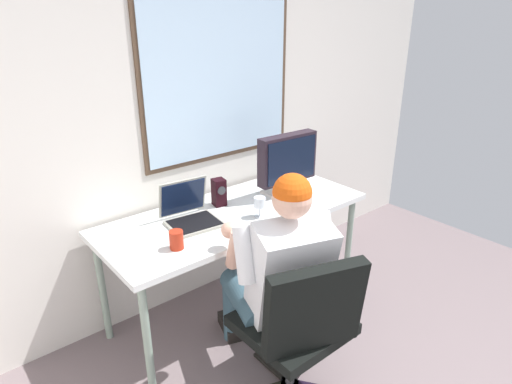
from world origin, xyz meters
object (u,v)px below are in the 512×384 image
(person_seated, at_px, (279,272))
(laptop, at_px, (189,211))
(desk_speaker, at_px, (219,192))
(office_chair, at_px, (301,322))
(coffee_mug, at_px, (176,240))
(wine_glass, at_px, (260,203))
(desk, at_px, (236,219))
(crt_monitor, at_px, (287,161))

(person_seated, xyz_separation_m, laptop, (-0.15, 0.63, 0.17))
(laptop, bearing_deg, desk_speaker, 15.66)
(person_seated, bearing_deg, office_chair, -106.56)
(desk_speaker, relative_size, coffee_mug, 1.74)
(wine_glass, xyz_separation_m, coffee_mug, (-0.59, -0.02, -0.04))
(coffee_mug, bearing_deg, desk_speaker, 32.24)
(wine_glass, bearing_deg, desk, 112.37)
(person_seated, bearing_deg, crt_monitor, 43.97)
(desk_speaker, bearing_deg, office_chair, -101.62)
(desk, relative_size, person_seated, 1.39)
(crt_monitor, relative_size, coffee_mug, 4.34)
(wine_glass, distance_m, coffee_mug, 0.59)
(desk, height_order, coffee_mug, coffee_mug)
(office_chair, height_order, laptop, laptop)
(person_seated, height_order, crt_monitor, person_seated)
(laptop, xyz_separation_m, wine_glass, (0.36, -0.22, 0.02))
(crt_monitor, xyz_separation_m, laptop, (-0.74, 0.06, -0.17))
(office_chair, xyz_separation_m, coffee_mug, (-0.30, 0.64, 0.29))
(laptop, bearing_deg, crt_monitor, -4.80)
(office_chair, distance_m, crt_monitor, 1.16)
(wine_glass, relative_size, coffee_mug, 1.25)
(person_seated, distance_m, coffee_mug, 0.57)
(person_seated, bearing_deg, coffee_mug, 133.73)
(desk, xyz_separation_m, office_chair, (-0.22, -0.82, -0.18))
(person_seated, relative_size, laptop, 3.69)
(crt_monitor, bearing_deg, desk, -179.52)
(office_chair, bearing_deg, person_seated, 73.44)
(office_chair, relative_size, person_seated, 0.72)
(office_chair, xyz_separation_m, laptop, (-0.08, 0.88, 0.31))
(crt_monitor, distance_m, desk_speaker, 0.51)
(desk, distance_m, crt_monitor, 0.53)
(person_seated, xyz_separation_m, desk_speaker, (0.12, 0.71, 0.20))
(desk, distance_m, office_chair, 0.86)
(desk, relative_size, office_chair, 1.92)
(desk_speaker, bearing_deg, desk, -80.49)
(person_seated, xyz_separation_m, coffee_mug, (-0.38, 0.39, 0.16))
(desk, bearing_deg, person_seated, -104.55)
(laptop, bearing_deg, wine_glass, -31.70)
(crt_monitor, relative_size, wine_glass, 3.46)
(laptop, distance_m, wine_glass, 0.43)
(person_seated, distance_m, laptop, 0.67)
(office_chair, height_order, wine_glass, office_chair)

